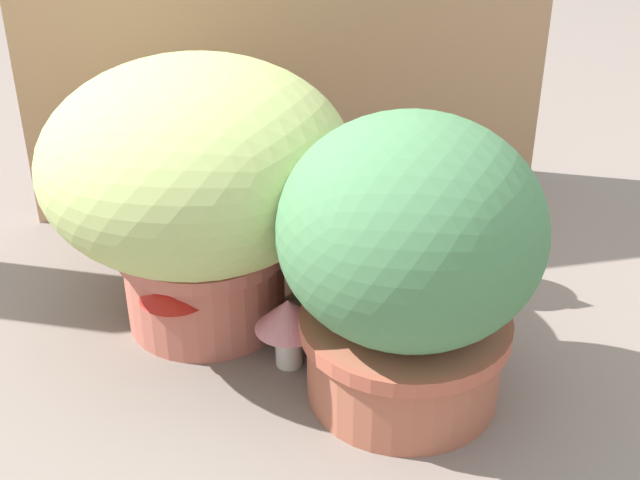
{
  "coord_description": "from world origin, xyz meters",
  "views": [
    {
      "loc": [
        -0.16,
        -1.13,
        0.86
      ],
      "look_at": [
        0.09,
        0.04,
        0.18
      ],
      "focal_mm": 49.32,
      "sensor_mm": 36.0,
      "label": 1
    }
  ],
  "objects_px": {
    "grass_planter": "(198,179)",
    "mushroom_ornament_red": "(175,292)",
    "leafy_planter": "(409,259)",
    "mushroom_ornament_pink": "(288,320)",
    "cat": "(367,238)"
  },
  "relations": [
    {
      "from": "grass_planter",
      "to": "mushroom_ornament_pink",
      "type": "bearing_deg",
      "value": -54.11
    },
    {
      "from": "grass_planter",
      "to": "mushroom_ornament_red",
      "type": "bearing_deg",
      "value": -122.04
    },
    {
      "from": "leafy_planter",
      "to": "mushroom_ornament_pink",
      "type": "height_order",
      "value": "leafy_planter"
    },
    {
      "from": "mushroom_ornament_pink",
      "to": "mushroom_ornament_red",
      "type": "xyz_separation_m",
      "value": [
        -0.17,
        0.07,
        0.03
      ]
    },
    {
      "from": "cat",
      "to": "mushroom_ornament_red",
      "type": "xyz_separation_m",
      "value": [
        -0.33,
        -0.09,
        -0.01
      ]
    },
    {
      "from": "mushroom_ornament_pink",
      "to": "mushroom_ornament_red",
      "type": "bearing_deg",
      "value": 156.71
    },
    {
      "from": "mushroom_ornament_pink",
      "to": "mushroom_ornament_red",
      "type": "relative_size",
      "value": 0.78
    },
    {
      "from": "leafy_planter",
      "to": "mushroom_ornament_pink",
      "type": "relative_size",
      "value": 3.67
    },
    {
      "from": "grass_planter",
      "to": "mushroom_ornament_pink",
      "type": "xyz_separation_m",
      "value": [
        0.11,
        -0.16,
        -0.18
      ]
    },
    {
      "from": "mushroom_ornament_red",
      "to": "cat",
      "type": "bearing_deg",
      "value": 14.55
    },
    {
      "from": "grass_planter",
      "to": "mushroom_ornament_pink",
      "type": "height_order",
      "value": "grass_planter"
    },
    {
      "from": "grass_planter",
      "to": "mushroom_ornament_red",
      "type": "height_order",
      "value": "grass_planter"
    },
    {
      "from": "cat",
      "to": "grass_planter",
      "type": "bearing_deg",
      "value": -179.73
    },
    {
      "from": "grass_planter",
      "to": "cat",
      "type": "xyz_separation_m",
      "value": [
        0.28,
        0.0,
        -0.14
      ]
    },
    {
      "from": "leafy_planter",
      "to": "mushroom_ornament_pink",
      "type": "bearing_deg",
      "value": 146.33
    }
  ]
}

